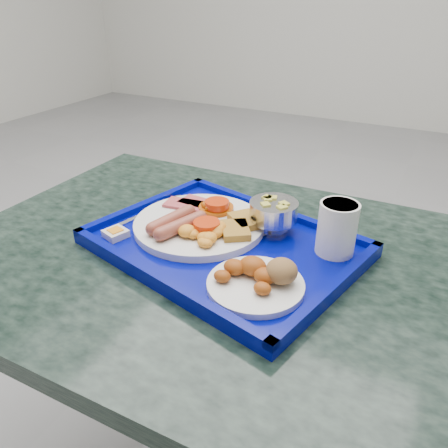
% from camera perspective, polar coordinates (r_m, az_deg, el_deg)
% --- Properties ---
extents(floor, '(6.00, 6.00, 0.00)m').
position_cam_1_polar(floor, '(1.99, -3.97, -7.31)').
color(floor, gray).
rests_on(floor, ground).
extents(table, '(1.14, 0.77, 0.71)m').
position_cam_1_polar(table, '(0.94, 1.62, -13.72)').
color(table, gray).
rests_on(table, floor).
extents(tray, '(0.56, 0.46, 0.03)m').
position_cam_1_polar(tray, '(0.85, -0.00, -2.75)').
color(tray, '#030989').
rests_on(tray, table).
extents(main_plate, '(0.27, 0.27, 0.04)m').
position_cam_1_polar(main_plate, '(0.89, -2.96, 0.13)').
color(main_plate, white).
rests_on(main_plate, tray).
extents(bread_plate, '(0.16, 0.16, 0.05)m').
position_cam_1_polar(bread_plate, '(0.72, 4.61, -7.10)').
color(bread_plate, white).
rests_on(bread_plate, tray).
extents(fruit_bowl, '(0.10, 0.10, 0.07)m').
position_cam_1_polar(fruit_bowl, '(0.87, 6.48, 1.62)').
color(fruit_bowl, '#B0B0B3').
rests_on(fruit_bowl, tray).
extents(juice_cup, '(0.07, 0.07, 0.10)m').
position_cam_1_polar(juice_cup, '(0.82, 14.57, -0.35)').
color(juice_cup, white).
rests_on(juice_cup, tray).
extents(spoon, '(0.05, 0.17, 0.01)m').
position_cam_1_polar(spoon, '(1.00, -7.12, 2.78)').
color(spoon, '#B0B0B3').
rests_on(spoon, tray).
extents(knife, '(0.05, 0.16, 0.00)m').
position_cam_1_polar(knife, '(0.97, -9.72, 1.60)').
color(knife, '#B0B0B3').
rests_on(knife, tray).
extents(jam_packet, '(0.05, 0.05, 0.02)m').
position_cam_1_polar(jam_packet, '(0.89, -13.97, -1.20)').
color(jam_packet, silver).
rests_on(jam_packet, tray).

